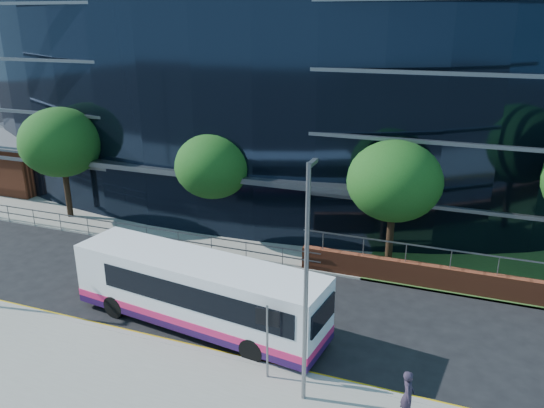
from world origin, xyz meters
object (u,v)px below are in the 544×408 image
at_px(street_sign, 267,327).
at_px(tree_far_a, 61,142).
at_px(tree_far_c, 394,181).
at_px(brick_pavilion, 12,159).
at_px(tree_far_b, 213,166).
at_px(pedestrian, 408,395).
at_px(city_bus, 200,292).
at_px(streetlight_east, 306,281).

height_order(street_sign, tree_far_a, tree_far_a).
bearing_deg(tree_far_c, brick_pavilion, 171.18).
xyz_separation_m(tree_far_a, tree_far_b, (10.00, 0.50, -0.65)).
bearing_deg(pedestrian, tree_far_a, 57.57).
height_order(tree_far_a, pedestrian, tree_far_a).
xyz_separation_m(city_bus, pedestrian, (8.57, -2.62, -0.57)).
height_order(street_sign, tree_far_b, tree_far_b).
relative_size(brick_pavilion, pedestrian, 5.12).
height_order(tree_far_c, pedestrian, tree_far_c).
distance_m(tree_far_b, tree_far_c, 10.02).
relative_size(street_sign, city_bus, 0.25).
distance_m(brick_pavilion, pedestrian, 34.89).
relative_size(brick_pavilion, city_bus, 0.77).
height_order(tree_far_b, streetlight_east, streetlight_east).
distance_m(tree_far_a, streetlight_east, 22.05).
bearing_deg(brick_pavilion, tree_far_a, -26.55).
height_order(tree_far_c, streetlight_east, streetlight_east).
bearing_deg(street_sign, tree_far_b, 124.08).
bearing_deg(tree_far_a, streetlight_east, -30.46).
relative_size(street_sign, streetlight_east, 0.35).
bearing_deg(street_sign, city_bus, 149.12).
bearing_deg(city_bus, brick_pavilion, 157.83).
bearing_deg(brick_pavilion, city_bus, -29.44).
bearing_deg(tree_far_b, brick_pavilion, 168.12).
relative_size(brick_pavilion, tree_far_c, 1.32).
relative_size(brick_pavilion, street_sign, 3.07).
bearing_deg(streetlight_east, tree_far_b, 127.63).
bearing_deg(tree_far_c, tree_far_b, 177.14).
relative_size(tree_far_c, pedestrian, 3.88).
bearing_deg(tree_far_b, street_sign, -55.92).
distance_m(streetlight_east, pedestrian, 4.76).
bearing_deg(city_bus, pedestrian, -9.76).
bearing_deg(brick_pavilion, street_sign, -29.65).
height_order(tree_far_a, tree_far_b, tree_far_a).
distance_m(street_sign, tree_far_c, 11.14).
height_order(tree_far_b, city_bus, tree_far_b).
bearing_deg(pedestrian, brick_pavilion, 57.46).
distance_m(street_sign, tree_far_a, 20.63).
distance_m(brick_pavilion, tree_far_a, 10.48).
bearing_deg(tree_far_c, tree_far_a, 180.00).
height_order(street_sign, pedestrian, street_sign).
bearing_deg(tree_far_c, pedestrian, -78.28).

